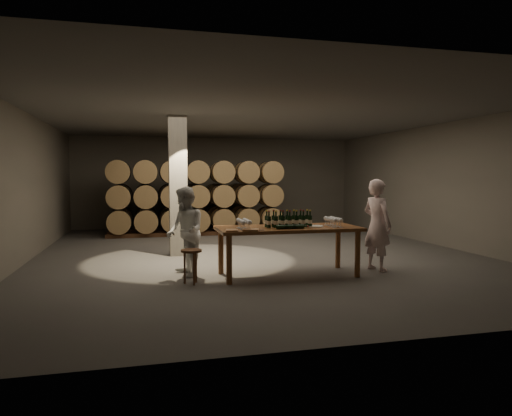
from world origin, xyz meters
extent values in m
plane|color=#53504E|center=(0.00, 0.00, 0.00)|extent=(12.00, 12.00, 0.00)
plane|color=#605E59|center=(0.00, 0.00, 3.20)|extent=(12.00, 12.00, 0.00)
plane|color=slate|center=(0.00, 6.00, 1.60)|extent=(10.00, 0.00, 10.00)
plane|color=slate|center=(0.00, -6.00, 1.60)|extent=(10.00, 0.00, 10.00)
plane|color=slate|center=(-5.00, 0.00, 1.60)|extent=(0.00, 12.00, 12.00)
plane|color=slate|center=(5.00, 0.00, 1.60)|extent=(0.00, 12.00, 12.00)
cube|color=slate|center=(-1.80, 0.20, 1.60)|extent=(0.40, 0.40, 3.20)
cylinder|color=brown|center=(-1.18, -2.93, 0.42)|extent=(0.10, 0.10, 0.84)
cylinder|color=brown|center=(1.18, -2.93, 0.42)|extent=(0.10, 0.10, 0.84)
cylinder|color=brown|center=(-1.18, -2.07, 0.42)|extent=(0.10, 0.10, 0.84)
cylinder|color=brown|center=(1.18, -2.07, 0.42)|extent=(0.10, 0.10, 0.84)
cube|color=brown|center=(0.00, -2.50, 0.87)|extent=(2.60, 1.10, 0.06)
cube|color=#502F1B|center=(-1.35, 4.90, 0.06)|extent=(4.70, 0.10, 0.12)
cube|color=#502F1B|center=(-1.35, 5.50, 0.06)|extent=(4.70, 0.10, 0.12)
cylinder|color=olive|center=(-3.30, 5.20, 0.47)|extent=(0.70, 0.95, 0.70)
cylinder|color=black|center=(-3.30, 4.94, 0.47)|extent=(0.73, 0.04, 0.73)
cylinder|color=black|center=(-3.30, 5.46, 0.47)|extent=(0.73, 0.04, 0.73)
cylinder|color=olive|center=(-2.52, 5.20, 0.47)|extent=(0.70, 0.95, 0.70)
cylinder|color=black|center=(-2.52, 4.94, 0.47)|extent=(0.73, 0.04, 0.73)
cylinder|color=black|center=(-2.52, 5.46, 0.47)|extent=(0.73, 0.04, 0.73)
cylinder|color=olive|center=(-1.74, 5.20, 0.47)|extent=(0.70, 0.95, 0.70)
cylinder|color=black|center=(-1.74, 4.94, 0.47)|extent=(0.73, 0.04, 0.73)
cylinder|color=black|center=(-1.74, 5.46, 0.47)|extent=(0.73, 0.04, 0.73)
cylinder|color=olive|center=(-0.96, 5.20, 0.47)|extent=(0.70, 0.95, 0.70)
cylinder|color=black|center=(-0.96, 4.94, 0.47)|extent=(0.73, 0.04, 0.73)
cylinder|color=black|center=(-0.96, 5.46, 0.47)|extent=(0.73, 0.04, 0.73)
cylinder|color=olive|center=(-0.18, 5.20, 0.47)|extent=(0.70, 0.95, 0.70)
cylinder|color=black|center=(-0.18, 4.94, 0.47)|extent=(0.73, 0.04, 0.73)
cylinder|color=black|center=(-0.18, 5.46, 0.47)|extent=(0.73, 0.04, 0.73)
cylinder|color=olive|center=(0.60, 5.20, 0.47)|extent=(0.70, 0.95, 0.70)
cylinder|color=black|center=(0.60, 4.94, 0.47)|extent=(0.73, 0.04, 0.73)
cylinder|color=black|center=(0.60, 5.46, 0.47)|extent=(0.73, 0.04, 0.73)
cylinder|color=olive|center=(-3.30, 5.20, 1.21)|extent=(0.70, 0.95, 0.70)
cylinder|color=black|center=(-3.30, 4.94, 1.21)|extent=(0.73, 0.04, 0.73)
cylinder|color=black|center=(-3.30, 5.46, 1.21)|extent=(0.73, 0.04, 0.73)
cylinder|color=olive|center=(-2.52, 5.20, 1.21)|extent=(0.70, 0.95, 0.70)
cylinder|color=black|center=(-2.52, 4.94, 1.21)|extent=(0.73, 0.04, 0.73)
cylinder|color=black|center=(-2.52, 5.46, 1.21)|extent=(0.73, 0.04, 0.73)
cylinder|color=olive|center=(-1.74, 5.20, 1.21)|extent=(0.70, 0.95, 0.70)
cylinder|color=black|center=(-1.74, 4.94, 1.21)|extent=(0.73, 0.04, 0.73)
cylinder|color=black|center=(-1.74, 5.46, 1.21)|extent=(0.73, 0.04, 0.73)
cylinder|color=olive|center=(-0.96, 5.20, 1.21)|extent=(0.70, 0.95, 0.70)
cylinder|color=black|center=(-0.96, 4.94, 1.21)|extent=(0.73, 0.04, 0.73)
cylinder|color=black|center=(-0.96, 5.46, 1.21)|extent=(0.73, 0.04, 0.73)
cylinder|color=olive|center=(-0.18, 5.20, 1.21)|extent=(0.70, 0.95, 0.70)
cylinder|color=black|center=(-0.18, 4.94, 1.21)|extent=(0.73, 0.04, 0.73)
cylinder|color=black|center=(-0.18, 5.46, 1.21)|extent=(0.73, 0.04, 0.73)
cylinder|color=olive|center=(0.60, 5.20, 1.21)|extent=(0.70, 0.95, 0.70)
cylinder|color=black|center=(0.60, 4.94, 1.21)|extent=(0.73, 0.04, 0.73)
cylinder|color=black|center=(0.60, 5.46, 1.21)|extent=(0.73, 0.04, 0.73)
cube|color=#502F1B|center=(-0.96, 3.50, 0.06)|extent=(5.48, 0.10, 0.12)
cube|color=#502F1B|center=(-0.96, 4.10, 0.06)|extent=(5.48, 0.10, 0.12)
cylinder|color=olive|center=(-3.30, 3.80, 0.47)|extent=(0.70, 0.95, 0.70)
cylinder|color=black|center=(-3.30, 3.54, 0.47)|extent=(0.73, 0.04, 0.73)
cylinder|color=black|center=(-3.30, 4.06, 0.47)|extent=(0.73, 0.04, 0.73)
cylinder|color=olive|center=(-2.52, 3.80, 0.47)|extent=(0.70, 0.95, 0.70)
cylinder|color=black|center=(-2.52, 3.54, 0.47)|extent=(0.73, 0.04, 0.73)
cylinder|color=black|center=(-2.52, 4.06, 0.47)|extent=(0.73, 0.04, 0.73)
cylinder|color=olive|center=(-1.74, 3.80, 0.47)|extent=(0.70, 0.95, 0.70)
cylinder|color=black|center=(-1.74, 3.54, 0.47)|extent=(0.73, 0.04, 0.73)
cylinder|color=black|center=(-1.74, 4.06, 0.47)|extent=(0.73, 0.04, 0.73)
cylinder|color=olive|center=(-0.96, 3.80, 0.47)|extent=(0.70, 0.95, 0.70)
cylinder|color=black|center=(-0.96, 3.54, 0.47)|extent=(0.73, 0.04, 0.73)
cylinder|color=black|center=(-0.96, 4.06, 0.47)|extent=(0.73, 0.04, 0.73)
cylinder|color=olive|center=(-0.18, 3.80, 0.47)|extent=(0.70, 0.95, 0.70)
cylinder|color=black|center=(-0.18, 3.54, 0.47)|extent=(0.73, 0.04, 0.73)
cylinder|color=black|center=(-0.18, 4.06, 0.47)|extent=(0.73, 0.04, 0.73)
cylinder|color=olive|center=(0.60, 3.80, 0.47)|extent=(0.70, 0.95, 0.70)
cylinder|color=black|center=(0.60, 3.54, 0.47)|extent=(0.73, 0.04, 0.73)
cylinder|color=black|center=(0.60, 4.06, 0.47)|extent=(0.73, 0.04, 0.73)
cylinder|color=olive|center=(1.38, 3.80, 0.47)|extent=(0.70, 0.95, 0.70)
cylinder|color=black|center=(1.38, 3.54, 0.47)|extent=(0.73, 0.04, 0.73)
cylinder|color=black|center=(1.38, 4.06, 0.47)|extent=(0.73, 0.04, 0.73)
cylinder|color=olive|center=(-3.30, 3.80, 1.21)|extent=(0.70, 0.95, 0.70)
cylinder|color=black|center=(-3.30, 3.54, 1.21)|extent=(0.73, 0.04, 0.73)
cylinder|color=black|center=(-3.30, 4.06, 1.21)|extent=(0.73, 0.04, 0.73)
cylinder|color=olive|center=(-2.52, 3.80, 1.21)|extent=(0.70, 0.95, 0.70)
cylinder|color=black|center=(-2.52, 3.54, 1.21)|extent=(0.73, 0.04, 0.73)
cylinder|color=black|center=(-2.52, 4.06, 1.21)|extent=(0.73, 0.04, 0.73)
cylinder|color=olive|center=(-1.74, 3.80, 1.21)|extent=(0.70, 0.95, 0.70)
cylinder|color=black|center=(-1.74, 3.54, 1.21)|extent=(0.73, 0.04, 0.73)
cylinder|color=black|center=(-1.74, 4.06, 1.21)|extent=(0.73, 0.04, 0.73)
cylinder|color=olive|center=(-0.96, 3.80, 1.21)|extent=(0.70, 0.95, 0.70)
cylinder|color=black|center=(-0.96, 3.54, 1.21)|extent=(0.73, 0.04, 0.73)
cylinder|color=black|center=(-0.96, 4.06, 1.21)|extent=(0.73, 0.04, 0.73)
cylinder|color=olive|center=(-0.18, 3.80, 1.21)|extent=(0.70, 0.95, 0.70)
cylinder|color=black|center=(-0.18, 3.54, 1.21)|extent=(0.73, 0.04, 0.73)
cylinder|color=black|center=(-0.18, 4.06, 1.21)|extent=(0.73, 0.04, 0.73)
cylinder|color=olive|center=(0.60, 3.80, 1.21)|extent=(0.70, 0.95, 0.70)
cylinder|color=black|center=(0.60, 3.54, 1.21)|extent=(0.73, 0.04, 0.73)
cylinder|color=black|center=(0.60, 4.06, 1.21)|extent=(0.73, 0.04, 0.73)
cylinder|color=olive|center=(1.38, 3.80, 1.21)|extent=(0.70, 0.95, 0.70)
cylinder|color=black|center=(1.38, 3.54, 1.21)|extent=(0.73, 0.04, 0.73)
cylinder|color=black|center=(1.38, 4.06, 1.21)|extent=(0.73, 0.04, 0.73)
cylinder|color=olive|center=(-3.30, 3.80, 1.95)|extent=(0.70, 0.95, 0.70)
cylinder|color=black|center=(-3.30, 3.54, 1.95)|extent=(0.73, 0.04, 0.73)
cylinder|color=black|center=(-3.30, 4.06, 1.95)|extent=(0.73, 0.04, 0.73)
cylinder|color=olive|center=(-2.52, 3.80, 1.95)|extent=(0.70, 0.95, 0.70)
cylinder|color=black|center=(-2.52, 3.54, 1.95)|extent=(0.73, 0.04, 0.73)
cylinder|color=black|center=(-2.52, 4.06, 1.95)|extent=(0.73, 0.04, 0.73)
cylinder|color=olive|center=(-1.74, 3.80, 1.95)|extent=(0.70, 0.95, 0.70)
cylinder|color=black|center=(-1.74, 3.54, 1.95)|extent=(0.73, 0.04, 0.73)
cylinder|color=black|center=(-1.74, 4.06, 1.95)|extent=(0.73, 0.04, 0.73)
cylinder|color=olive|center=(-0.96, 3.80, 1.95)|extent=(0.70, 0.95, 0.70)
cylinder|color=black|center=(-0.96, 3.54, 1.95)|extent=(0.73, 0.04, 0.73)
cylinder|color=black|center=(-0.96, 4.06, 1.95)|extent=(0.73, 0.04, 0.73)
cylinder|color=olive|center=(-0.18, 3.80, 1.95)|extent=(0.70, 0.95, 0.70)
cylinder|color=black|center=(-0.18, 3.54, 1.95)|extent=(0.73, 0.04, 0.73)
cylinder|color=black|center=(-0.18, 4.06, 1.95)|extent=(0.73, 0.04, 0.73)
cylinder|color=olive|center=(0.60, 3.80, 1.95)|extent=(0.70, 0.95, 0.70)
cylinder|color=black|center=(0.60, 3.54, 1.95)|extent=(0.73, 0.04, 0.73)
cylinder|color=black|center=(0.60, 4.06, 1.95)|extent=(0.73, 0.04, 0.73)
cylinder|color=olive|center=(1.38, 3.80, 1.95)|extent=(0.70, 0.95, 0.70)
cylinder|color=black|center=(1.38, 3.54, 1.95)|extent=(0.73, 0.04, 0.73)
cylinder|color=black|center=(1.38, 4.06, 1.95)|extent=(0.73, 0.04, 0.73)
cylinder|color=black|center=(-0.40, -2.60, 1.01)|extent=(0.08, 0.08, 0.21)
cylinder|color=silver|center=(-0.40, -2.60, 1.00)|extent=(0.08, 0.08, 0.07)
cylinder|color=black|center=(-0.40, -2.60, 1.15)|extent=(0.03, 0.03, 0.09)
cylinder|color=gold|center=(-0.40, -2.60, 1.20)|extent=(0.03, 0.03, 0.02)
cylinder|color=black|center=(-0.40, -2.45, 1.01)|extent=(0.08, 0.08, 0.21)
cylinder|color=silver|center=(-0.40, -2.45, 1.00)|extent=(0.08, 0.08, 0.07)
cylinder|color=black|center=(-0.40, -2.45, 1.15)|extent=(0.03, 0.03, 0.09)
cylinder|color=maroon|center=(-0.40, -2.45, 1.20)|extent=(0.03, 0.03, 0.02)
cylinder|color=black|center=(-0.27, -2.60, 1.01)|extent=(0.08, 0.08, 0.21)
cylinder|color=silver|center=(-0.27, -2.60, 1.00)|extent=(0.08, 0.08, 0.07)
cylinder|color=black|center=(-0.27, -2.60, 1.15)|extent=(0.03, 0.03, 0.09)
cylinder|color=maroon|center=(-0.27, -2.60, 1.20)|extent=(0.03, 0.03, 0.02)
cylinder|color=black|center=(-0.27, -2.45, 1.01)|extent=(0.08, 0.08, 0.21)
cylinder|color=silver|center=(-0.27, -2.45, 1.00)|extent=(0.08, 0.08, 0.07)
cylinder|color=black|center=(-0.27, -2.45, 1.15)|extent=(0.03, 0.03, 0.09)
cylinder|color=gold|center=(-0.27, -2.45, 1.20)|extent=(0.03, 0.03, 0.02)
cylinder|color=black|center=(-0.14, -2.60, 1.01)|extent=(0.08, 0.08, 0.21)
cylinder|color=silver|center=(-0.14, -2.60, 1.00)|extent=(0.08, 0.08, 0.07)
cylinder|color=black|center=(-0.14, -2.60, 1.15)|extent=(0.03, 0.03, 0.09)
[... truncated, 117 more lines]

